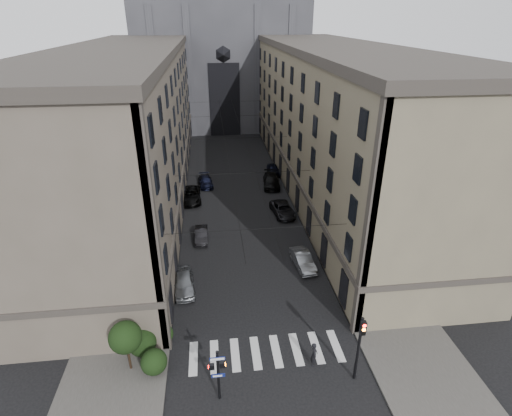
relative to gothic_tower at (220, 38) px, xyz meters
name	(u,v)px	position (x,y,z in m)	size (l,w,h in m)	color
ground	(277,413)	(0.00, -74.96, -17.80)	(260.00, 260.00, 0.00)	black
sidewalk_left	(161,191)	(-10.50, -38.96, -17.72)	(7.00, 80.00, 0.15)	#383533
sidewalk_right	(308,184)	(10.50, -38.96, -17.72)	(7.00, 80.00, 0.15)	#383533
zebra_crossing	(266,352)	(0.00, -69.96, -17.79)	(11.00, 3.20, 0.01)	beige
building_left	(130,126)	(-13.44, -38.96, -8.45)	(13.60, 60.60, 18.85)	#52493E
building_right	(333,120)	(13.44, -38.96, -8.45)	(13.60, 60.60, 18.85)	brown
gothic_tower	(220,38)	(0.00, 0.00, 0.00)	(35.00, 23.00, 58.00)	#2D2D33
pedestrian_signal_left	(218,372)	(-3.51, -73.46, -15.48)	(1.02, 0.38, 4.00)	black
traffic_light_right	(360,342)	(5.60, -73.04, -14.51)	(0.34, 0.50, 5.20)	black
shrub_cluster	(141,344)	(-8.72, -69.95, -16.00)	(3.90, 4.40, 3.90)	black
tram_wires	(235,139)	(0.00, -39.33, -10.55)	(14.00, 60.00, 0.43)	black
car_left_near	(184,283)	(-6.20, -61.84, -17.03)	(1.82, 4.52, 1.54)	slate
car_left_midnear	(201,235)	(-4.73, -53.20, -17.16)	(1.35, 3.86, 1.27)	black
car_left_midfar	(191,195)	(-6.20, -42.72, -17.00)	(2.65, 5.75, 1.60)	black
car_left_far	(206,181)	(-4.20, -37.72, -17.15)	(1.82, 4.48, 1.30)	black
car_right_near	(303,260)	(5.07, -59.45, -17.08)	(1.52, 4.37, 1.44)	gray
car_right_midnear	(283,209)	(5.16, -48.16, -17.10)	(2.33, 5.06, 1.41)	black
car_right_midfar	(271,181)	(5.15, -38.96, -16.99)	(2.27, 5.58, 1.62)	black
car_right_far	(273,170)	(6.20, -34.18, -17.09)	(1.67, 4.15, 1.41)	black
pedestrian	(314,354)	(3.15, -71.46, -16.86)	(0.69, 0.45, 1.88)	black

